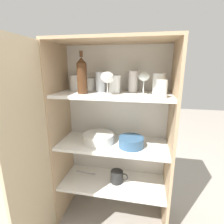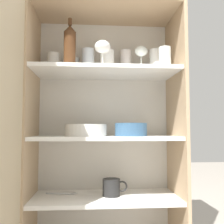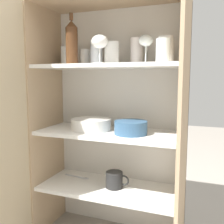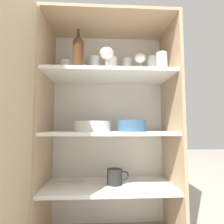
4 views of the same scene
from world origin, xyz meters
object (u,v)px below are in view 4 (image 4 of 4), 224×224
object	(u,v)px
mixing_bowl_large	(132,125)
coffee_mug_primary	(115,177)
plate_stack_white	(92,126)
wine_bottle	(78,53)

from	to	relation	value
mixing_bowl_large	coffee_mug_primary	world-z (taller)	mixing_bowl_large
plate_stack_white	coffee_mug_primary	size ratio (longest dim) A/B	1.68
wine_bottle	mixing_bowl_large	world-z (taller)	wine_bottle
wine_bottle	plate_stack_white	xyz separation A→B (m)	(0.09, 0.05, -0.44)
plate_stack_white	coffee_mug_primary	distance (m)	0.33
wine_bottle	plate_stack_white	distance (m)	0.46
plate_stack_white	mixing_bowl_large	size ratio (longest dim) A/B	1.31
wine_bottle	mixing_bowl_large	xyz separation A→B (m)	(0.33, 0.02, -0.44)
plate_stack_white	coffee_mug_primary	xyz separation A→B (m)	(0.14, 0.00, -0.30)
mixing_bowl_large	coffee_mug_primary	xyz separation A→B (m)	(-0.10, 0.03, -0.31)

